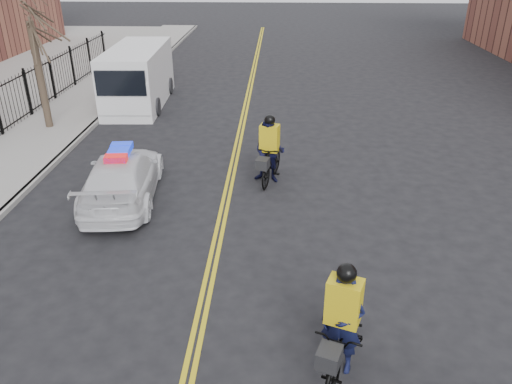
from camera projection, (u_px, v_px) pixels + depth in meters
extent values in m
plane|color=black|center=(207.00, 290.00, 10.63)|extent=(120.00, 120.00, 0.00)
cube|color=gold|center=(234.00, 151.00, 17.79)|extent=(0.10, 60.00, 0.01)
cube|color=gold|center=(239.00, 151.00, 17.78)|extent=(0.10, 60.00, 0.01)
cube|color=gray|center=(30.00, 146.00, 18.05)|extent=(3.00, 60.00, 0.15)
cube|color=gray|center=(71.00, 147.00, 17.99)|extent=(0.20, 60.00, 0.15)
cylinder|color=#3A2D22|center=(40.00, 76.00, 18.92)|extent=(0.28, 0.28, 4.00)
imported|color=white|center=(122.00, 177.00, 14.17)|extent=(2.41, 4.89, 1.37)
cube|color=#0C26CC|center=(119.00, 152.00, 13.83)|extent=(0.70, 1.31, 0.16)
cube|color=white|center=(138.00, 76.00, 22.60)|extent=(2.47, 6.06, 2.54)
cube|color=white|center=(125.00, 97.00, 20.37)|extent=(2.19, 0.98, 1.33)
cube|color=black|center=(121.00, 83.00, 19.68)|extent=(1.99, 0.20, 1.00)
cylinder|color=black|center=(107.00, 107.00, 21.41)|extent=(0.31, 0.79, 0.77)
cylinder|color=black|center=(156.00, 107.00, 21.41)|extent=(0.31, 0.79, 0.77)
cylinder|color=black|center=(126.00, 86.00, 24.58)|extent=(0.31, 0.79, 0.77)
cylinder|color=black|center=(169.00, 86.00, 24.58)|extent=(0.31, 0.79, 0.77)
imported|color=black|center=(340.00, 341.00, 8.48)|extent=(1.47, 2.29, 1.14)
imported|color=black|center=(342.00, 322.00, 8.30)|extent=(0.83, 0.69, 1.95)
cube|color=gold|center=(344.00, 301.00, 8.11)|extent=(0.65, 0.55, 0.82)
sphere|color=black|center=(347.00, 273.00, 7.86)|extent=(0.33, 0.33, 0.33)
cube|color=black|center=(329.00, 357.00, 7.71)|extent=(0.47, 0.50, 0.30)
imported|color=black|center=(269.00, 162.00, 15.31)|extent=(1.08, 2.19, 1.27)
imported|color=black|center=(269.00, 151.00, 15.16)|extent=(1.10, 0.95, 1.96)
cube|color=gold|center=(269.00, 138.00, 14.97)|extent=(0.63, 0.50, 0.82)
sphere|color=black|center=(270.00, 120.00, 14.72)|extent=(0.33, 0.33, 0.33)
cube|color=black|center=(263.00, 164.00, 14.55)|extent=(0.44, 0.48, 0.30)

